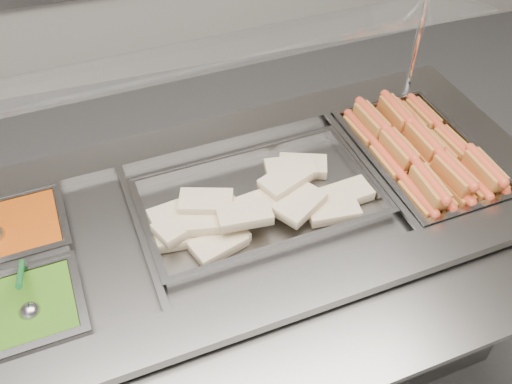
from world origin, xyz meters
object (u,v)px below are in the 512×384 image
object	(u,v)px
steam_counter	(243,291)
pan_wraps	(259,203)
pan_hotdogs	(419,160)
serving_spoon	(29,305)
sneeze_guard	(210,56)

from	to	relation	value
steam_counter	pan_wraps	distance (m)	0.43
pan_hotdogs	pan_wraps	size ratio (longest dim) A/B	0.81
pan_wraps	serving_spoon	bearing A→B (deg)	-163.71
steam_counter	serving_spoon	distance (m)	0.78
sneeze_guard	pan_wraps	size ratio (longest dim) A/B	2.36
pan_hotdogs	pan_wraps	distance (m)	0.57
sneeze_guard	pan_wraps	distance (m)	0.45
pan_hotdogs	serving_spoon	world-z (taller)	serving_spoon
sneeze_guard	pan_hotdogs	world-z (taller)	sneeze_guard
steam_counter	pan_wraps	size ratio (longest dim) A/B	2.74
steam_counter	pan_wraps	world-z (taller)	pan_wraps
pan_wraps	serving_spoon	xyz separation A→B (m)	(-0.66, -0.19, 0.04)
sneeze_guard	serving_spoon	size ratio (longest dim) A/B	9.11
sneeze_guard	pan_hotdogs	xyz separation A→B (m)	(0.64, -0.18, -0.41)
pan_hotdogs	pan_wraps	world-z (taller)	same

